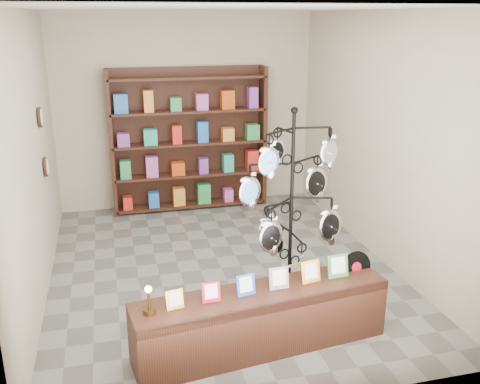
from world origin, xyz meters
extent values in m
plane|color=slate|center=(0.00, 0.00, 0.00)|extent=(5.00, 5.00, 0.00)
plane|color=#BDAD98|center=(0.00, 2.50, 1.50)|extent=(4.00, 0.00, 4.00)
plane|color=#BDAD98|center=(0.00, -2.50, 1.50)|extent=(4.00, 0.00, 4.00)
plane|color=#BDAD98|center=(-2.00, 0.00, 1.50)|extent=(0.00, 5.00, 5.00)
plane|color=#BDAD98|center=(2.00, 0.00, 1.50)|extent=(0.00, 5.00, 5.00)
plane|color=white|center=(0.00, 0.00, 3.00)|extent=(5.00, 5.00, 0.00)
cylinder|color=black|center=(0.48, -1.09, 0.01)|extent=(0.52, 0.52, 0.03)
cylinder|color=black|center=(0.48, -1.09, 1.03)|extent=(0.04, 0.04, 2.07)
sphere|color=black|center=(0.48, -1.09, 2.09)|extent=(0.07, 0.07, 0.07)
ellipsoid|color=silver|center=(0.44, -0.88, 0.65)|extent=(0.11, 0.06, 0.22)
cube|color=#AF8449|center=(0.50, -1.38, 0.66)|extent=(0.38, 0.13, 0.04)
cube|color=black|center=(0.02, -1.69, 0.29)|extent=(2.40, 0.78, 0.58)
cube|color=#F19938|center=(-0.78, -1.79, 0.67)|extent=(0.16, 0.07, 0.17)
cube|color=#AF0E24|center=(-0.46, -1.75, 0.67)|extent=(0.17, 0.08, 0.18)
cube|color=#263FA5|center=(-0.14, -1.71, 0.68)|extent=(0.18, 0.08, 0.19)
cube|color=#E54C33|center=(0.18, -1.67, 0.68)|extent=(0.19, 0.08, 0.20)
cube|color=#F19938|center=(0.49, -1.63, 0.69)|extent=(0.20, 0.09, 0.21)
cube|color=#337233|center=(0.78, -1.59, 0.69)|extent=(0.21, 0.09, 0.22)
cylinder|color=black|center=(1.02, -1.51, 0.61)|extent=(0.33, 0.11, 0.32)
cylinder|color=#AF0E24|center=(1.02, -1.51, 0.61)|extent=(0.11, 0.04, 0.11)
cylinder|color=#452F13|center=(-1.00, -1.82, 0.60)|extent=(0.11, 0.11, 0.04)
cylinder|color=#452F13|center=(-1.00, -1.82, 0.70)|extent=(0.02, 0.02, 0.15)
sphere|color=#FFBF59|center=(-1.00, -1.82, 0.80)|extent=(0.06, 0.06, 0.06)
cube|color=black|center=(0.00, 2.44, 1.10)|extent=(2.40, 0.04, 2.20)
cube|color=black|center=(-1.18, 2.28, 1.10)|extent=(0.06, 0.36, 2.20)
cube|color=black|center=(1.18, 2.28, 1.10)|extent=(0.06, 0.36, 2.20)
cube|color=black|center=(0.00, 2.28, 0.05)|extent=(2.36, 0.36, 0.04)
cube|color=black|center=(0.00, 2.28, 0.55)|extent=(2.36, 0.36, 0.03)
cube|color=black|center=(0.00, 2.28, 1.05)|extent=(2.36, 0.36, 0.04)
cube|color=black|center=(0.00, 2.28, 1.55)|extent=(2.36, 0.36, 0.04)
cube|color=black|center=(0.00, 2.28, 2.05)|extent=(2.36, 0.36, 0.04)
cylinder|color=black|center=(-1.97, 0.80, 1.80)|extent=(0.03, 0.24, 0.24)
cylinder|color=black|center=(-1.97, 0.80, 1.20)|extent=(0.03, 0.24, 0.24)
camera|label=1|loc=(-1.22, -5.77, 2.92)|focal=40.00mm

